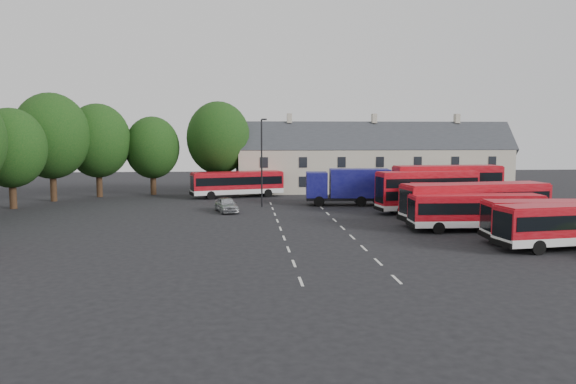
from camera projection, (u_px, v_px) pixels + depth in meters
name	position (u px, v px, depth m)	size (l,w,h in m)	color
ground	(282.00, 233.00, 42.58)	(140.00, 140.00, 0.00)	black
lane_markings	(312.00, 228.00, 44.76)	(5.15, 33.80, 0.01)	beige
treeline	(75.00, 141.00, 59.45)	(29.92, 32.59, 12.01)	black
terrace_houses	(373.00, 162.00, 73.02)	(35.70, 7.13, 10.06)	beige
bus_row_a	(574.00, 222.00, 36.53)	(10.73, 3.82, 2.97)	silver
bus_row_b	(562.00, 218.00, 38.38)	(10.67, 3.12, 2.98)	silver
bus_row_c	(476.00, 209.00, 43.21)	(10.18, 2.58, 2.86)	silver
bus_row_d	(475.00, 200.00, 46.05)	(12.54, 4.46, 3.47)	silver
bus_row_e	(473.00, 198.00, 49.72)	(11.22, 4.09, 3.10)	silver
bus_dd_south	(427.00, 189.00, 53.12)	(9.94, 3.72, 3.98)	silver
bus_dd_north	(447.00, 185.00, 55.49)	(10.80, 3.14, 4.37)	silver
bus_north	(237.00, 182.00, 66.14)	(10.99, 5.26, 3.03)	silver
box_truck	(349.00, 185.00, 58.94)	(8.88, 3.44, 3.80)	black
silver_car	(226.00, 205.00, 53.84)	(1.72, 4.27, 1.45)	#ABAEB3
lamppost	(262.00, 160.00, 57.23)	(0.62, 0.24, 9.03)	black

